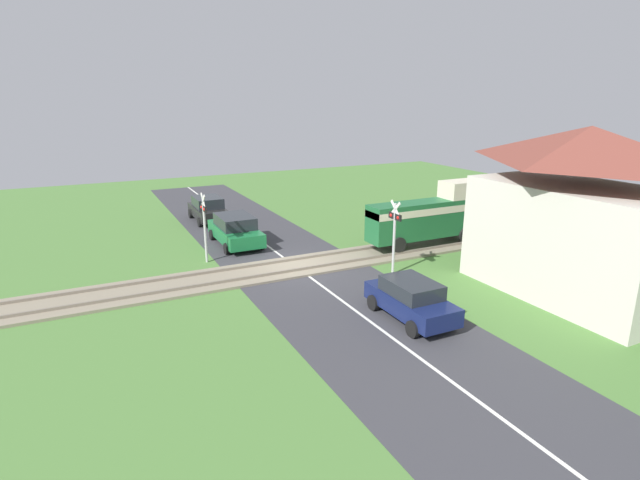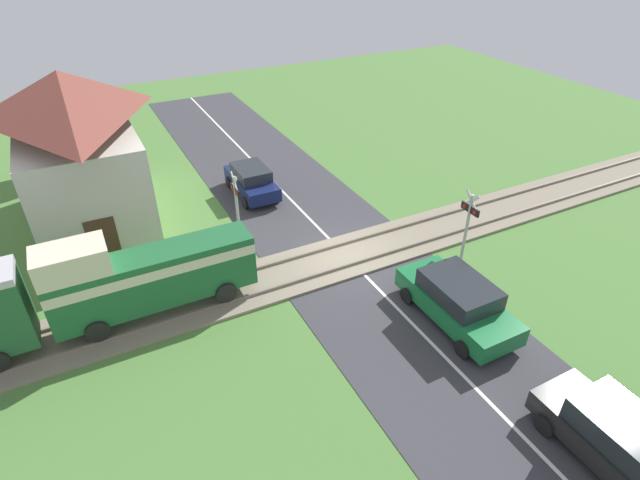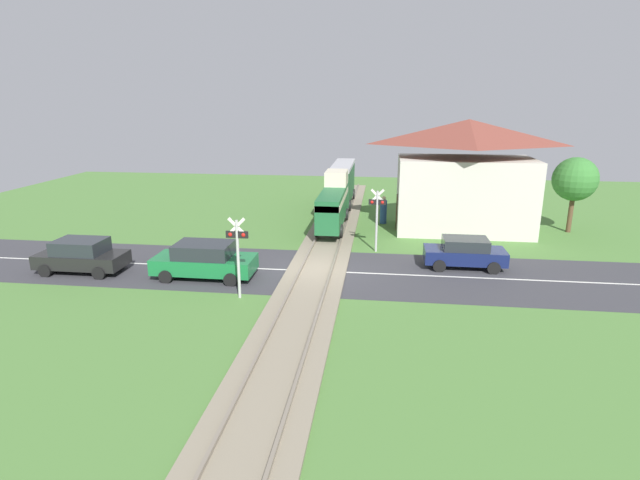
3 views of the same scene
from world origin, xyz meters
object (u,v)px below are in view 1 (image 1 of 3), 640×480
(car_near_crossing, at_px, (235,230))
(crossing_signal_west_approach, at_px, (204,219))
(crossing_signal_east_approach, at_px, (395,228))
(car_behind_queue, at_px, (208,209))
(train, at_px, (482,207))
(car_far_side, at_px, (411,299))
(pedestrian_by_station, at_px, (504,241))
(station_building, at_px, (579,216))

(car_near_crossing, distance_m, crossing_signal_west_approach, 3.36)
(crossing_signal_east_approach, bearing_deg, car_behind_queue, -159.75)
(train, xyz_separation_m, crossing_signal_east_approach, (2.71, -7.68, 0.29))
(train, distance_m, car_near_crossing, 13.67)
(crossing_signal_east_approach, bearing_deg, car_far_side, -26.70)
(car_near_crossing, distance_m, pedestrian_by_station, 13.93)
(station_building, bearing_deg, car_near_crossing, -141.67)
(crossing_signal_east_approach, xyz_separation_m, station_building, (5.15, 5.09, 1.13))
(station_building, distance_m, pedestrian_by_station, 5.55)
(car_behind_queue, height_order, crossing_signal_east_approach, crossing_signal_east_approach)
(car_far_side, xyz_separation_m, station_building, (0.89, 7.23, 2.51))
(car_far_side, height_order, station_building, station_building)
(crossing_signal_west_approach, bearing_deg, car_far_side, 27.44)
(car_behind_queue, height_order, station_building, station_building)
(car_behind_queue, xyz_separation_m, station_building, (18.76, 10.11, 2.47))
(crossing_signal_west_approach, relative_size, crossing_signal_east_approach, 1.00)
(car_far_side, bearing_deg, car_behind_queue, -170.84)
(train, bearing_deg, car_far_side, -54.67)
(station_building, bearing_deg, crossing_signal_west_approach, -130.76)
(car_behind_queue, xyz_separation_m, crossing_signal_east_approach, (13.61, 5.02, 1.34))
(car_behind_queue, xyz_separation_m, crossing_signal_west_approach, (8.19, -2.14, 1.34))
(car_far_side, relative_size, crossing_signal_west_approach, 1.12)
(car_behind_queue, bearing_deg, car_near_crossing, -0.00)
(pedestrian_by_station, bearing_deg, car_near_crossing, -125.02)
(car_behind_queue, distance_m, station_building, 21.45)
(train, height_order, car_behind_queue, train)
(train, height_order, pedestrian_by_station, train)
(car_near_crossing, height_order, crossing_signal_east_approach, crossing_signal_east_approach)
(car_behind_queue, bearing_deg, train, 49.37)
(car_behind_queue, bearing_deg, pedestrian_by_station, 39.25)
(train, distance_m, station_building, 8.39)
(crossing_signal_west_approach, height_order, pedestrian_by_station, crossing_signal_west_approach)
(car_near_crossing, bearing_deg, car_far_side, 13.61)
(pedestrian_by_station, bearing_deg, crossing_signal_east_approach, -93.16)
(train, relative_size, car_far_side, 3.67)
(train, distance_m, pedestrian_by_station, 3.48)
(train, height_order, crossing_signal_east_approach, train)
(crossing_signal_west_approach, distance_m, pedestrian_by_station, 14.78)
(train, xyz_separation_m, car_far_side, (6.96, -9.82, -1.09))
(car_near_crossing, bearing_deg, pedestrian_by_station, 54.98)
(car_near_crossing, distance_m, crossing_signal_east_approach, 9.24)
(car_near_crossing, xyz_separation_m, station_building, (12.79, 10.11, 2.44))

